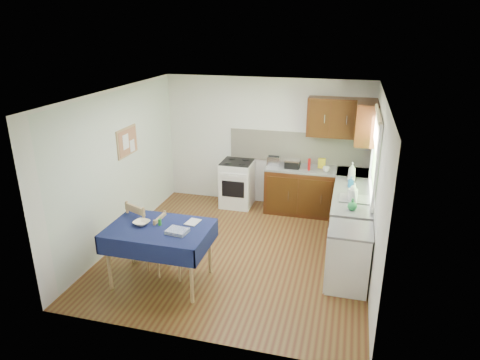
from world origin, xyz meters
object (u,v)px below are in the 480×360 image
(dining_table, at_px, (159,234))
(kettle, at_px, (353,194))
(dish_rack, at_px, (355,198))
(chair_far, at_px, (145,231))
(chair_near, at_px, (170,244))
(sandwich_press, at_px, (292,164))
(toaster, at_px, (274,161))

(dining_table, height_order, kettle, kettle)
(dining_table, distance_m, dish_rack, 2.98)
(chair_far, relative_size, dish_rack, 2.19)
(dining_table, relative_size, chair_far, 1.36)
(chair_near, relative_size, kettle, 3.73)
(chair_near, bearing_deg, chair_far, 71.45)
(chair_far, xyz_separation_m, chair_near, (0.47, -0.17, -0.06))
(sandwich_press, xyz_separation_m, dish_rack, (1.15, -1.30, -0.05))
(toaster, bearing_deg, sandwich_press, 6.95)
(toaster, xyz_separation_m, dish_rack, (1.52, -1.35, -0.06))
(chair_near, xyz_separation_m, toaster, (0.99, 2.67, 0.50))
(toaster, distance_m, dish_rack, 2.03)
(chair_near, bearing_deg, dining_table, 169.79)
(chair_near, relative_size, dish_rack, 1.96)
(dining_table, bearing_deg, chair_far, 136.34)
(dining_table, xyz_separation_m, sandwich_press, (1.40, 2.82, 0.24))
(chair_far, bearing_deg, kettle, -136.38)
(chair_far, distance_m, sandwich_press, 3.08)
(chair_far, distance_m, toaster, 2.93)
(chair_near, bearing_deg, sandwich_press, -26.29)
(dining_table, relative_size, chair_near, 1.52)
(chair_far, xyz_separation_m, sandwich_press, (1.83, 2.44, 0.44))
(dining_table, height_order, sandwich_press, sandwich_press)
(dining_table, distance_m, toaster, 3.07)
(dining_table, bearing_deg, toaster, 68.11)
(toaster, height_order, kettle, kettle)
(chair_far, bearing_deg, sandwich_press, -103.83)
(dining_table, relative_size, dish_rack, 2.98)
(dining_table, height_order, chair_near, chair_near)
(kettle, bearing_deg, dish_rack, 43.19)
(dining_table, xyz_separation_m, kettle, (2.51, 1.48, 0.27))
(dish_rack, bearing_deg, kettle, -158.49)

